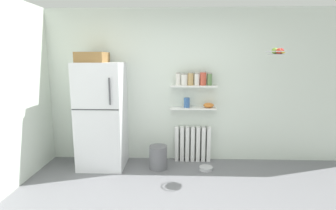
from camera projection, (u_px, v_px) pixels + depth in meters
ground_plane at (175, 204)px, 3.29m from camera, size 7.04×7.04×0.00m
back_wall at (176, 86)px, 4.59m from camera, size 7.04×0.10×2.60m
refrigerator at (102, 113)px, 4.32m from camera, size 0.73×0.70×1.87m
radiator at (193, 144)px, 4.62m from camera, size 0.62×0.12×0.61m
wall_shelf_lower at (193, 108)px, 4.48m from camera, size 0.77×0.22×0.02m
wall_shelf_upper at (194, 86)px, 4.41m from camera, size 0.77×0.22×0.02m
storage_jar_0 at (178, 79)px, 4.40m from camera, size 0.08×0.08×0.21m
storage_jar_1 at (184, 79)px, 4.40m from camera, size 0.11×0.11×0.20m
storage_jar_2 at (191, 79)px, 4.39m from camera, size 0.10×0.10×0.22m
storage_jar_3 at (197, 79)px, 4.39m from camera, size 0.09×0.09×0.21m
storage_jar_4 at (203, 78)px, 4.39m from camera, size 0.10×0.10×0.23m
storage_jar_5 at (209, 79)px, 4.38m from camera, size 0.08×0.08×0.21m
vase at (187, 103)px, 4.47m from camera, size 0.10×0.10×0.17m
shelf_bowl at (209, 105)px, 4.46m from camera, size 0.18×0.18×0.08m
trash_bin at (158, 157)px, 4.31m from camera, size 0.29×0.29×0.38m
pet_food_bowl at (206, 168)px, 4.28m from camera, size 0.22×0.22×0.05m
hanging_fruit_basket at (277, 52)px, 3.85m from camera, size 0.29×0.29×0.10m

